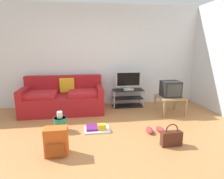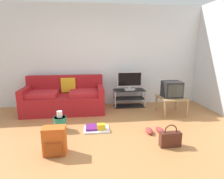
{
  "view_description": "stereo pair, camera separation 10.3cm",
  "coord_description": "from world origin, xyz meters",
  "px_view_note": "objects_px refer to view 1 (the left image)",
  "views": [
    {
      "loc": [
        -0.18,
        -2.66,
        1.57
      ],
      "look_at": [
        0.36,
        1.0,
        0.74
      ],
      "focal_mm": 29.49,
      "sensor_mm": 36.0,
      "label": 1
    },
    {
      "loc": [
        -0.08,
        -2.67,
        1.57
      ],
      "look_at": [
        0.36,
        1.0,
        0.74
      ],
      "focal_mm": 29.49,
      "sensor_mm": 36.0,
      "label": 2
    }
  ],
  "objects_px": {
    "side_table": "(170,99)",
    "cleaning_bucket": "(60,123)",
    "couch": "(64,99)",
    "sneakers_pair": "(155,130)",
    "tv_stand": "(128,98)",
    "handbag": "(171,138)",
    "floor_tray": "(97,128)",
    "crt_tv": "(171,89)",
    "flat_tv": "(128,81)",
    "backpack": "(56,142)"
  },
  "relations": [
    {
      "from": "couch",
      "to": "flat_tv",
      "type": "xyz_separation_m",
      "value": [
        1.69,
        0.15,
        0.38
      ]
    },
    {
      "from": "cleaning_bucket",
      "to": "sneakers_pair",
      "type": "xyz_separation_m",
      "value": [
        1.8,
        -0.34,
        -0.11
      ]
    },
    {
      "from": "side_table",
      "to": "backpack",
      "type": "height_order",
      "value": "backpack"
    },
    {
      "from": "side_table",
      "to": "floor_tray",
      "type": "relative_size",
      "value": 1.21
    },
    {
      "from": "couch",
      "to": "side_table",
      "type": "bearing_deg",
      "value": -11.85
    },
    {
      "from": "handbag",
      "to": "backpack",
      "type": "bearing_deg",
      "value": 179.85
    },
    {
      "from": "flat_tv",
      "to": "backpack",
      "type": "bearing_deg",
      "value": -126.83
    },
    {
      "from": "tv_stand",
      "to": "cleaning_bucket",
      "type": "xyz_separation_m",
      "value": [
        -1.65,
        -1.31,
        -0.08
      ]
    },
    {
      "from": "couch",
      "to": "sneakers_pair",
      "type": "bearing_deg",
      "value": -38.79
    },
    {
      "from": "backpack",
      "to": "cleaning_bucket",
      "type": "relative_size",
      "value": 1.12
    },
    {
      "from": "couch",
      "to": "backpack",
      "type": "bearing_deg",
      "value": -87.29
    },
    {
      "from": "couch",
      "to": "cleaning_bucket",
      "type": "xyz_separation_m",
      "value": [
        0.04,
        -1.14,
        -0.17
      ]
    },
    {
      "from": "side_table",
      "to": "crt_tv",
      "type": "distance_m",
      "value": 0.25
    },
    {
      "from": "sneakers_pair",
      "to": "crt_tv",
      "type": "bearing_deg",
      "value": 52.4
    },
    {
      "from": "tv_stand",
      "to": "handbag",
      "type": "relative_size",
      "value": 2.2
    },
    {
      "from": "flat_tv",
      "to": "cleaning_bucket",
      "type": "xyz_separation_m",
      "value": [
        -1.65,
        -1.28,
        -0.56
      ]
    },
    {
      "from": "handbag",
      "to": "tv_stand",
      "type": "bearing_deg",
      "value": 95.99
    },
    {
      "from": "floor_tray",
      "to": "handbag",
      "type": "bearing_deg",
      "value": -32.66
    },
    {
      "from": "side_table",
      "to": "floor_tray",
      "type": "height_order",
      "value": "side_table"
    },
    {
      "from": "couch",
      "to": "cleaning_bucket",
      "type": "relative_size",
      "value": 5.04
    },
    {
      "from": "backpack",
      "to": "tv_stand",
      "type": "bearing_deg",
      "value": 71.71
    },
    {
      "from": "tv_stand",
      "to": "floor_tray",
      "type": "relative_size",
      "value": 1.7
    },
    {
      "from": "flat_tv",
      "to": "floor_tray",
      "type": "xyz_separation_m",
      "value": [
        -0.95,
        -1.38,
        -0.67
      ]
    },
    {
      "from": "crt_tv",
      "to": "floor_tray",
      "type": "distance_m",
      "value": 2.05
    },
    {
      "from": "flat_tv",
      "to": "couch",
      "type": "bearing_deg",
      "value": -175.03
    },
    {
      "from": "side_table",
      "to": "sneakers_pair",
      "type": "xyz_separation_m",
      "value": [
        -0.73,
        -0.94,
        -0.33
      ]
    },
    {
      "from": "side_table",
      "to": "cleaning_bucket",
      "type": "relative_size",
      "value": 1.54
    },
    {
      "from": "couch",
      "to": "handbag",
      "type": "xyz_separation_m",
      "value": [
        1.91,
        -1.99,
        -0.2
      ]
    },
    {
      "from": "cleaning_bucket",
      "to": "handbag",
      "type": "bearing_deg",
      "value": -24.43
    },
    {
      "from": "tv_stand",
      "to": "cleaning_bucket",
      "type": "height_order",
      "value": "tv_stand"
    },
    {
      "from": "handbag",
      "to": "sneakers_pair",
      "type": "height_order",
      "value": "handbag"
    },
    {
      "from": "sneakers_pair",
      "to": "couch",
      "type": "bearing_deg",
      "value": 141.21
    },
    {
      "from": "couch",
      "to": "floor_tray",
      "type": "bearing_deg",
      "value": -59.0
    },
    {
      "from": "tv_stand",
      "to": "cleaning_bucket",
      "type": "bearing_deg",
      "value": -141.58
    },
    {
      "from": "couch",
      "to": "cleaning_bucket",
      "type": "height_order",
      "value": "couch"
    },
    {
      "from": "tv_stand",
      "to": "sneakers_pair",
      "type": "relative_size",
      "value": 2.37
    },
    {
      "from": "backpack",
      "to": "cleaning_bucket",
      "type": "distance_m",
      "value": 0.85
    },
    {
      "from": "couch",
      "to": "handbag",
      "type": "height_order",
      "value": "couch"
    },
    {
      "from": "sneakers_pair",
      "to": "floor_tray",
      "type": "height_order",
      "value": "floor_tray"
    },
    {
      "from": "floor_tray",
      "to": "sneakers_pair",
      "type": "bearing_deg",
      "value": -12.47
    },
    {
      "from": "flat_tv",
      "to": "cleaning_bucket",
      "type": "height_order",
      "value": "flat_tv"
    },
    {
      "from": "handbag",
      "to": "floor_tray",
      "type": "relative_size",
      "value": 0.77
    },
    {
      "from": "cleaning_bucket",
      "to": "couch",
      "type": "bearing_deg",
      "value": 92.15
    },
    {
      "from": "handbag",
      "to": "floor_tray",
      "type": "bearing_deg",
      "value": 147.34
    },
    {
      "from": "tv_stand",
      "to": "handbag",
      "type": "xyz_separation_m",
      "value": [
        0.23,
        -2.16,
        -0.1
      ]
    },
    {
      "from": "crt_tv",
      "to": "handbag",
      "type": "bearing_deg",
      "value": -114.24
    },
    {
      "from": "flat_tv",
      "to": "backpack",
      "type": "xyz_separation_m",
      "value": [
        -1.59,
        -2.13,
        -0.5
      ]
    },
    {
      "from": "crt_tv",
      "to": "handbag",
      "type": "distance_m",
      "value": 1.68
    },
    {
      "from": "handbag",
      "to": "couch",
      "type": "bearing_deg",
      "value": 133.94
    },
    {
      "from": "backpack",
      "to": "cleaning_bucket",
      "type": "height_order",
      "value": "backpack"
    }
  ]
}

